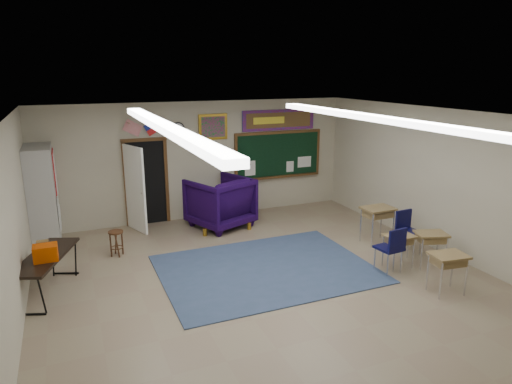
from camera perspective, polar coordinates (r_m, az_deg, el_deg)
name	(u,v)px	position (r m, az deg, el deg)	size (l,w,h in m)	color
floor	(274,289)	(8.25, 2.29, -11.97)	(9.00, 9.00, 0.00)	#84755B
back_wall	(200,161)	(11.80, -6.96, 3.92)	(8.00, 0.04, 3.00)	#B5AE93
left_wall	(8,241)	(7.06, -28.59, -5.37)	(0.04, 9.00, 3.00)	#B5AE93
right_wall	(455,185)	(10.01, 23.59, 0.80)	(0.04, 9.00, 3.00)	#B5AE93
ceiling	(276,118)	(7.39, 2.53, 9.25)	(8.00, 9.00, 0.04)	beige
area_rug	(266,269)	(8.97, 1.27, -9.56)	(4.00, 3.00, 0.02)	#374568
fluorescent_strips	(276,122)	(7.40, 2.53, 8.79)	(3.86, 6.00, 0.10)	white
doorway	(143,184)	(11.44, -13.93, 0.97)	(1.10, 0.89, 2.16)	black
chalkboard	(278,156)	(12.54, 2.82, 4.50)	(2.55, 0.14, 1.30)	#513217
bulletin_board	(279,120)	(12.40, 2.87, 8.99)	(2.10, 0.05, 0.55)	#A10D1F
framed_art_print	(213,127)	(11.73, -5.39, 8.11)	(0.75, 0.05, 0.65)	#9F781E
wall_clock	(178,129)	(11.50, -9.71, 7.82)	(0.32, 0.05, 0.32)	black
wall_flags	(143,125)	(11.29, -13.94, 8.14)	(1.16, 0.06, 0.70)	red
storage_cabinet	(43,197)	(10.83, -25.09, -0.57)	(0.59, 1.25, 2.20)	#A5A5A1
wingback_armchair	(220,202)	(11.20, -4.51, -1.26)	(1.31, 1.35, 1.23)	black
student_chair_reading	(209,209)	(11.25, -5.89, -2.10)	(0.45, 0.45, 0.90)	black
student_chair_desk_a	(389,249)	(9.05, 16.27, -6.88)	(0.46, 0.46, 0.92)	black
student_chair_desk_b	(409,233)	(10.06, 18.59, -4.89)	(0.45, 0.45, 0.91)	black
student_desk_front_left	(398,249)	(9.35, 17.37, -6.84)	(0.55, 0.41, 0.66)	olive
student_desk_front_right	(377,223)	(10.49, 14.90, -3.77)	(0.69, 0.53, 0.82)	olive
student_desk_back_left	(447,271)	(8.58, 22.78, -9.14)	(0.65, 0.52, 0.72)	olive
student_desk_back_right	(430,248)	(9.58, 20.93, -6.52)	(0.68, 0.59, 0.69)	olive
folding_table	(48,273)	(8.69, -24.58, -9.16)	(1.13, 1.78, 0.97)	black
wooden_stool	(117,243)	(9.92, -17.04, -6.12)	(0.30, 0.30, 0.54)	#492916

